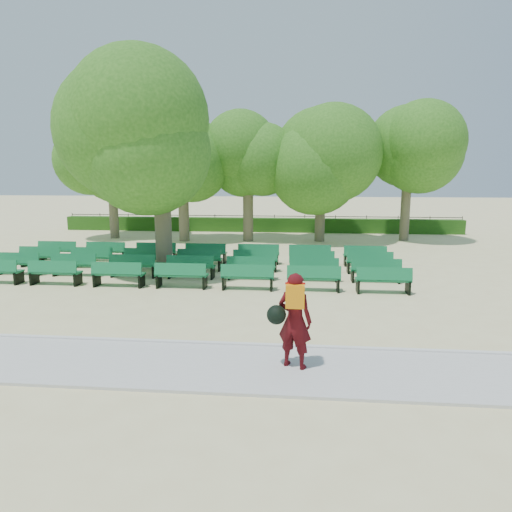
% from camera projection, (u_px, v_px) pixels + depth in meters
% --- Properties ---
extents(ground, '(120.00, 120.00, 0.00)m').
position_uv_depth(ground, '(224.00, 281.00, 16.33)').
color(ground, beige).
extents(paving, '(30.00, 2.20, 0.06)m').
position_uv_depth(paving, '(163.00, 365.00, 9.07)').
color(paving, '#BCBCB7').
rests_on(paving, ground).
extents(curb, '(30.00, 0.12, 0.10)m').
position_uv_depth(curb, '(178.00, 343.00, 10.20)').
color(curb, silver).
rests_on(curb, ground).
extents(hedge, '(26.00, 0.70, 0.90)m').
position_uv_depth(hedge, '(259.00, 225.00, 29.96)').
color(hedge, '#225014').
rests_on(hedge, ground).
extents(fence, '(26.00, 0.10, 1.02)m').
position_uv_depth(fence, '(259.00, 231.00, 30.43)').
color(fence, black).
rests_on(fence, ground).
extents(tree_line, '(21.80, 6.80, 7.04)m').
position_uv_depth(tree_line, '(253.00, 240.00, 26.12)').
color(tree_line, '#37721E').
rests_on(tree_line, ground).
extents(bench_array, '(1.75, 0.60, 1.09)m').
position_uv_depth(bench_array, '(196.00, 271.00, 17.42)').
color(bench_array, '#136E3B').
rests_on(bench_array, ground).
extents(tree_among, '(5.15, 5.15, 7.28)m').
position_uv_depth(tree_among, '(160.00, 142.00, 16.61)').
color(tree_among, brown).
rests_on(tree_among, ground).
extents(person, '(0.94, 0.67, 1.88)m').
position_uv_depth(person, '(293.00, 319.00, 8.75)').
color(person, '#43090D').
rests_on(person, ground).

